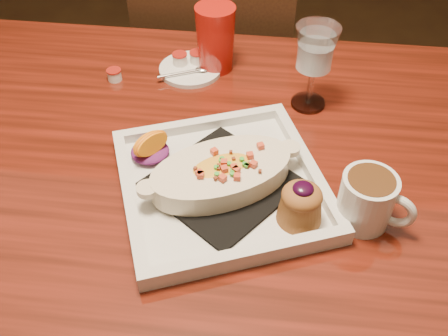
# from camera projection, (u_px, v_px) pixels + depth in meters

# --- Properties ---
(table) EXTENTS (1.50, 0.90, 0.75)m
(table) POSITION_uv_depth(u_px,v_px,m) (173.00, 203.00, 0.91)
(table) COLOR maroon
(table) RESTS_ON floor
(chair_far) EXTENTS (0.42, 0.42, 0.93)m
(chair_far) POSITION_uv_depth(u_px,v_px,m) (218.00, 76.00, 1.46)
(chair_far) COLOR black
(chair_far) RESTS_ON floor
(plate) EXTENTS (0.40, 0.40, 0.08)m
(plate) POSITION_uv_depth(u_px,v_px,m) (227.00, 180.00, 0.78)
(plate) COLOR silver
(plate) RESTS_ON table
(coffee_mug) EXTENTS (0.11, 0.08, 0.09)m
(coffee_mug) POSITION_uv_depth(u_px,v_px,m) (368.00, 199.00, 0.73)
(coffee_mug) COLOR silver
(coffee_mug) RESTS_ON table
(goblet) EXTENTS (0.08, 0.08, 0.16)m
(goblet) POSITION_uv_depth(u_px,v_px,m) (315.00, 53.00, 0.89)
(goblet) COLOR silver
(goblet) RESTS_ON table
(saucer) EXTENTS (0.13, 0.13, 0.09)m
(saucer) POSITION_uv_depth(u_px,v_px,m) (189.00, 67.00, 1.05)
(saucer) COLOR silver
(saucer) RESTS_ON table
(creamer_loose) EXTENTS (0.03, 0.03, 0.02)m
(creamer_loose) POSITION_uv_depth(u_px,v_px,m) (114.00, 75.00, 1.02)
(creamer_loose) COLOR silver
(creamer_loose) RESTS_ON table
(red_tumbler) EXTENTS (0.08, 0.08, 0.14)m
(red_tumbler) POSITION_uv_depth(u_px,v_px,m) (216.00, 39.00, 1.01)
(red_tumbler) COLOR #B2150C
(red_tumbler) RESTS_ON table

